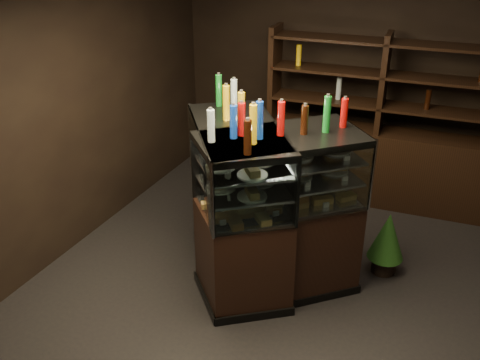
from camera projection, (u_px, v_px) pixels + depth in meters
name	position (u px, v px, depth m)	size (l,w,h in m)	color
ground	(309.00, 294.00, 4.90)	(5.00, 5.00, 0.00)	black
room_shell	(324.00, 89.00, 4.03)	(5.02, 5.02, 3.01)	black
display_case	(258.00, 234.00, 4.87)	(1.84, 1.54, 1.52)	black
food_display	(258.00, 171.00, 4.58)	(1.39, 1.12, 0.47)	#BD7B43
bottles_top	(260.00, 115.00, 4.36)	(1.21, 0.98, 0.30)	#147223
potted_conifer	(388.00, 235.00, 5.03)	(0.34, 0.34, 0.73)	black
back_shelving	(375.00, 154.00, 6.26)	(2.58, 0.58, 2.00)	black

